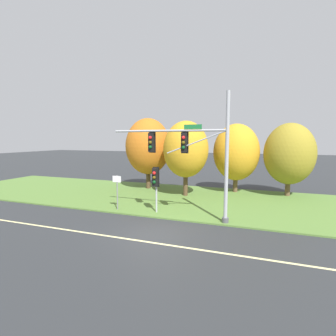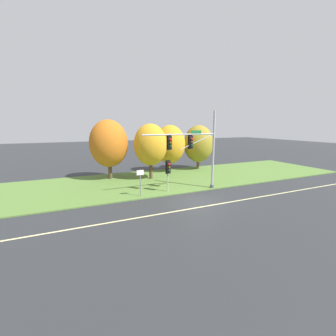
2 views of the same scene
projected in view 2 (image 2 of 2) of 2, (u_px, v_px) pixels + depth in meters
ground_plane at (199, 202)px, 19.24m from camera, size 160.00×160.00×0.00m
lane_stripe at (206, 206)px, 18.16m from camera, size 36.00×0.16×0.01m
grass_verge at (162, 180)px, 26.63m from camera, size 48.00×11.50×0.10m
traffic_signal_mast at (196, 147)px, 21.58m from camera, size 7.61×0.49×7.74m
pedestrian_signal_near_kerb at (168, 169)px, 21.28m from camera, size 0.46×0.55×3.11m
route_sign_post at (140, 179)px, 20.09m from camera, size 0.66×0.08×2.47m
tree_nearest_road at (109, 144)px, 26.34m from camera, size 4.45×4.45×7.01m
tree_left_of_mast at (150, 145)px, 26.42m from camera, size 3.93×3.93×6.54m
tree_behind_signpost at (170, 144)px, 30.89m from camera, size 4.22×4.22×6.38m
tree_mid_verge at (198, 144)px, 32.58m from camera, size 4.26×4.26×6.36m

